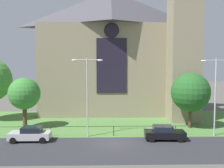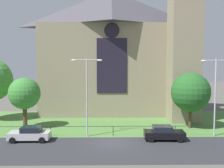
{
  "view_description": "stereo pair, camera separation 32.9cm",
  "coord_description": "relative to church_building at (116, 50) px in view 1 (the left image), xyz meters",
  "views": [
    {
      "loc": [
        -0.8,
        -26.51,
        8.04
      ],
      "look_at": [
        0.03,
        8.0,
        5.37
      ],
      "focal_mm": 42.77,
      "sensor_mm": 36.0,
      "label": 1
    },
    {
      "loc": [
        -0.47,
        -26.51,
        8.04
      ],
      "look_at": [
        0.03,
        8.0,
        5.37
      ],
      "focal_mm": 42.77,
      "sensor_mm": 36.0,
      "label": 2
    }
  ],
  "objects": [
    {
      "name": "ground",
      "position": [
        -0.85,
        -7.86,
        -10.27
      ],
      "size": [
        160.0,
        160.0,
        0.0
      ],
      "primitive_type": "plane",
      "color": "#56544C"
    },
    {
      "name": "road_asphalt",
      "position": [
        -0.85,
        -19.86,
        -10.27
      ],
      "size": [
        120.0,
        8.0,
        0.01
      ],
      "primitive_type": "cube",
      "color": "#2D2D33",
      "rests_on": "ground"
    },
    {
      "name": "grass_verge",
      "position": [
        -0.85,
        -9.86,
        -10.27
      ],
      "size": [
        120.0,
        20.0,
        0.01
      ],
      "primitive_type": "cube",
      "color": "#517F3D",
      "rests_on": "ground"
    },
    {
      "name": "church_building",
      "position": [
        0.0,
        0.0,
        0.0
      ],
      "size": [
        23.2,
        16.2,
        26.0
      ],
      "color": "gray",
      "rests_on": "ground"
    },
    {
      "name": "iron_railing",
      "position": [
        -0.77,
        -15.36,
        -9.31
      ],
      "size": [
        27.71,
        0.07,
        1.13
      ],
      "color": "black",
      "rests_on": "ground"
    },
    {
      "name": "tree_left_near",
      "position": [
        -11.68,
        -11.49,
        -5.96
      ],
      "size": [
        3.91,
        3.91,
        6.3
      ],
      "color": "#4C3823",
      "rests_on": "ground"
    },
    {
      "name": "tree_right_near",
      "position": [
        8.9,
        -11.72,
        -5.79
      ],
      "size": [
        4.85,
        4.85,
        6.91
      ],
      "color": "#4C3823",
      "rests_on": "ground"
    },
    {
      "name": "streetlamp_near",
      "position": [
        -3.64,
        -15.46,
        -4.82
      ],
      "size": [
        3.37,
        0.26,
        8.63
      ],
      "color": "#B2B2B7",
      "rests_on": "ground"
    },
    {
      "name": "streetlamp_far",
      "position": [
        10.45,
        -15.46,
        -4.85
      ],
      "size": [
        3.37,
        0.26,
        8.57
      ],
      "color": "#B2B2B7",
      "rests_on": "ground"
    },
    {
      "name": "parked_car_silver",
      "position": [
        -9.45,
        -17.06,
        -9.53
      ],
      "size": [
        4.22,
        2.06,
        1.51
      ],
      "rotation": [
        0.0,
        0.0,
        3.15
      ],
      "color": "#B7B7BC",
      "rests_on": "ground"
    },
    {
      "name": "parked_car_black",
      "position": [
        4.51,
        -16.96,
        -9.53
      ],
      "size": [
        4.27,
        2.17,
        1.51
      ],
      "rotation": [
        0.0,
        0.0,
        -0.04
      ],
      "color": "black",
      "rests_on": "ground"
    }
  ]
}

